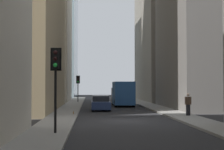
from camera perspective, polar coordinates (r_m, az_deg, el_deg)
ground_plane at (r=22.93m, az=2.35°, el=-7.77°), size 135.00×135.00×0.00m
sidewalk_right at (r=22.89m, az=-9.02°, el=-7.58°), size 90.00×2.20×0.14m
sidewalk_left at (r=23.82m, az=13.27°, el=-7.33°), size 90.00×2.20×0.14m
building_left_far at (r=54.51m, az=10.33°, el=10.19°), size 16.56×10.50×27.46m
building_right_far at (r=53.76m, az=-12.62°, el=11.19°), size 12.14×10.50×28.94m
delivery_truck at (r=39.62m, az=1.80°, el=-3.18°), size 6.46×2.25×2.84m
sedan_navy at (r=32.53m, az=-1.94°, el=-4.86°), size 4.30×1.78×1.42m
traffic_light_foreground at (r=16.04m, az=-9.60°, el=0.86°), size 0.43×0.52×4.04m
traffic_light_midblock at (r=46.78m, az=-5.82°, el=-1.30°), size 0.43×0.52×3.67m
pedestrian at (r=25.80m, az=12.84°, el=-4.74°), size 0.26×0.44×1.67m
discarded_bottle at (r=26.59m, az=-6.60°, el=-6.41°), size 0.07×0.07×0.27m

